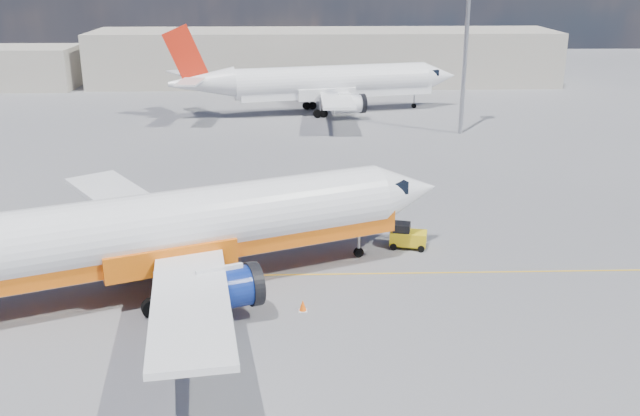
{
  "coord_description": "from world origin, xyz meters",
  "views": [
    {
      "loc": [
        0.75,
        -35.79,
        17.51
      ],
      "look_at": [
        2.08,
        4.99,
        3.5
      ],
      "focal_mm": 40.0,
      "sensor_mm": 36.0,
      "label": 1
    }
  ],
  "objects_px": {
    "gse_tug": "(407,236)",
    "traffic_cone": "(303,306)",
    "main_jet": "(163,230)",
    "second_jet": "(323,83)"
  },
  "relations": [
    {
      "from": "gse_tug",
      "to": "traffic_cone",
      "type": "bearing_deg",
      "value": -114.59
    },
    {
      "from": "traffic_cone",
      "to": "main_jet",
      "type": "bearing_deg",
      "value": 161.04
    },
    {
      "from": "main_jet",
      "to": "second_jet",
      "type": "distance_m",
      "value": 51.65
    },
    {
      "from": "main_jet",
      "to": "traffic_cone",
      "type": "distance_m",
      "value": 8.76
    },
    {
      "from": "main_jet",
      "to": "second_jet",
      "type": "relative_size",
      "value": 0.99
    },
    {
      "from": "main_jet",
      "to": "traffic_cone",
      "type": "bearing_deg",
      "value": -41.51
    },
    {
      "from": "second_jet",
      "to": "traffic_cone",
      "type": "xyz_separation_m",
      "value": [
        -3.01,
        -53.17,
        -3.39
      ]
    },
    {
      "from": "main_jet",
      "to": "second_jet",
      "type": "xyz_separation_m",
      "value": [
        10.64,
        50.54,
        -0.01
      ]
    },
    {
      "from": "traffic_cone",
      "to": "second_jet",
      "type": "bearing_deg",
      "value": 86.76
    },
    {
      "from": "gse_tug",
      "to": "traffic_cone",
      "type": "distance_m",
      "value": 11.14
    }
  ]
}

